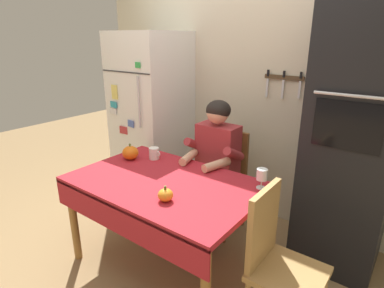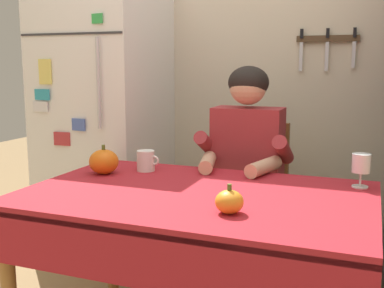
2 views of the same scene
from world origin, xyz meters
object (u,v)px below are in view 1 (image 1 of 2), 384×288
dining_table (163,192)px  wine_glass (262,175)px  wall_oven (353,137)px  coffee_mug (154,153)px  seated_person (213,159)px  pumpkin_medium (165,195)px  refrigerator (152,118)px  chair_behind_person (224,176)px  pumpkin_large (130,153)px  chair_right_side (277,257)px

dining_table → wine_glass: 0.73m
wall_oven → coffee_mug: size_ratio=18.40×
seated_person → wine_glass: 0.64m
pumpkin_medium → refrigerator: bearing=136.8°
coffee_mug → pumpkin_medium: 0.76m
refrigerator → chair_behind_person: size_ratio=1.94×
pumpkin_large → dining_table: bearing=-17.6°
wall_oven → dining_table: wall_oven is taller
seated_person → pumpkin_medium: (0.16, -0.80, 0.04)m
refrigerator → seated_person: size_ratio=1.45×
wall_oven → wine_glass: size_ratio=14.58×
chair_behind_person → wine_glass: (0.57, -0.46, 0.33)m
seated_person → coffee_mug: seated_person is taller
chair_right_side → wine_glass: (-0.28, 0.34, 0.33)m
chair_right_side → coffee_mug: bearing=166.5°
seated_person → wine_glass: seated_person is taller
wine_glass → pumpkin_medium: 0.68m
refrigerator → pumpkin_medium: (1.15, -1.08, -0.12)m
refrigerator → wall_oven: (2.00, 0.04, 0.15)m
wall_oven → coffee_mug: wall_oven is taller
wall_oven → pumpkin_large: bearing=-154.3°
pumpkin_large → wine_glass: bearing=8.5°
dining_table → seated_person: size_ratio=1.12×
refrigerator → pumpkin_medium: bearing=-43.2°
chair_right_side → pumpkin_large: bearing=173.0°
pumpkin_medium → coffee_mug: bearing=139.0°
wine_glass → wall_oven: bearing=53.6°
wine_glass → coffee_mug: bearing=-177.6°
refrigerator → dining_table: refrigerator is taller
chair_behind_person → wine_glass: chair_behind_person is taller
chair_behind_person → coffee_mug: bearing=-129.5°
chair_behind_person → refrigerator: bearing=174.8°
refrigerator → seated_person: 1.05m
dining_table → chair_right_side: size_ratio=1.51×
wall_oven → dining_table: 1.45m
refrigerator → chair_right_side: size_ratio=1.94×
dining_table → chair_behind_person: (0.04, 0.79, -0.14)m
seated_person → chair_right_side: size_ratio=1.34×
wall_oven → chair_right_side: bearing=-99.1°
refrigerator → pumpkin_medium: refrigerator is taller
seated_person → refrigerator: bearing=164.3°
dining_table → pumpkin_large: bearing=162.4°
seated_person → wall_oven: bearing=17.6°
coffee_mug → wine_glass: 0.99m
dining_table → pumpkin_medium: bearing=-44.4°
chair_right_side → pumpkin_large: (-1.42, 0.17, 0.29)m
dining_table → seated_person: bearing=85.8°
wall_oven → chair_right_side: wall_oven is taller
wall_oven → seated_person: wall_oven is taller
wall_oven → pumpkin_large: (-1.57, -0.76, -0.25)m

